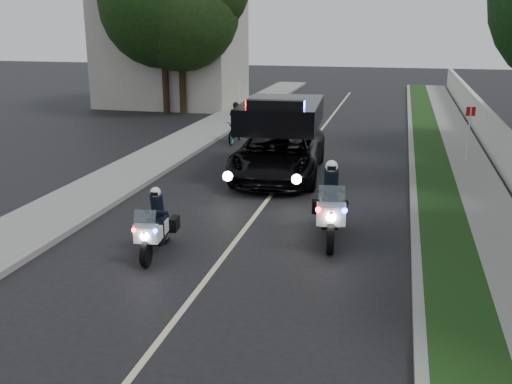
% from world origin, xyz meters
% --- Properties ---
extents(ground, '(120.00, 120.00, 0.00)m').
position_xyz_m(ground, '(0.00, 0.00, 0.00)').
color(ground, black).
rests_on(ground, ground).
extents(curb_right, '(0.20, 60.00, 0.15)m').
position_xyz_m(curb_right, '(4.10, 10.00, 0.07)').
color(curb_right, gray).
rests_on(curb_right, ground).
extents(grass_verge, '(1.20, 60.00, 0.16)m').
position_xyz_m(grass_verge, '(4.80, 10.00, 0.08)').
color(grass_verge, '#193814').
rests_on(grass_verge, ground).
extents(sidewalk_right, '(1.40, 60.00, 0.16)m').
position_xyz_m(sidewalk_right, '(6.10, 10.00, 0.08)').
color(sidewalk_right, gray).
rests_on(sidewalk_right, ground).
extents(curb_left, '(0.20, 60.00, 0.15)m').
position_xyz_m(curb_left, '(-4.10, 10.00, 0.07)').
color(curb_left, gray).
rests_on(curb_left, ground).
extents(sidewalk_left, '(2.00, 60.00, 0.16)m').
position_xyz_m(sidewalk_left, '(-5.20, 10.00, 0.08)').
color(sidewalk_left, gray).
rests_on(sidewalk_left, ground).
extents(building_far, '(8.00, 6.00, 7.00)m').
position_xyz_m(building_far, '(-10.00, 26.00, 3.50)').
color(building_far, '#A8A396').
rests_on(building_far, ground).
extents(lane_marking, '(0.12, 50.00, 0.01)m').
position_xyz_m(lane_marking, '(0.00, 10.00, 0.00)').
color(lane_marking, '#BFB78C').
rests_on(lane_marking, ground).
extents(police_moto_left, '(0.81, 1.82, 1.50)m').
position_xyz_m(police_moto_left, '(-1.52, 3.12, 0.00)').
color(police_moto_left, white).
rests_on(police_moto_left, ground).
extents(police_moto_right, '(1.06, 2.29, 1.88)m').
position_xyz_m(police_moto_right, '(2.11, 4.96, 0.00)').
color(police_moto_right, silver).
rests_on(police_moto_right, ground).
extents(police_suv, '(3.11, 6.03, 2.85)m').
position_xyz_m(police_suv, '(-0.23, 10.49, 0.00)').
color(police_suv, black).
rests_on(police_suv, ground).
extents(bicycle, '(0.69, 1.85, 0.96)m').
position_xyz_m(bicycle, '(-3.12, 15.53, 0.00)').
color(bicycle, black).
rests_on(bicycle, ground).
extents(cyclist, '(0.56, 0.38, 1.53)m').
position_xyz_m(cyclist, '(-3.12, 15.53, 0.00)').
color(cyclist, black).
rests_on(cyclist, ground).
extents(sign_post, '(0.39, 0.39, 2.13)m').
position_xyz_m(sign_post, '(6.00, 13.74, 0.00)').
color(sign_post, '#A61A0B').
rests_on(sign_post, ground).
extents(tree_left_near, '(8.11, 8.11, 10.65)m').
position_xyz_m(tree_left_near, '(-8.18, 22.78, 0.00)').
color(tree_left_near, '#1C3612').
rests_on(tree_left_near, ground).
extents(tree_left_far, '(8.54, 8.54, 11.37)m').
position_xyz_m(tree_left_far, '(-9.14, 22.69, 0.00)').
color(tree_left_far, '#183510').
rests_on(tree_left_far, ground).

